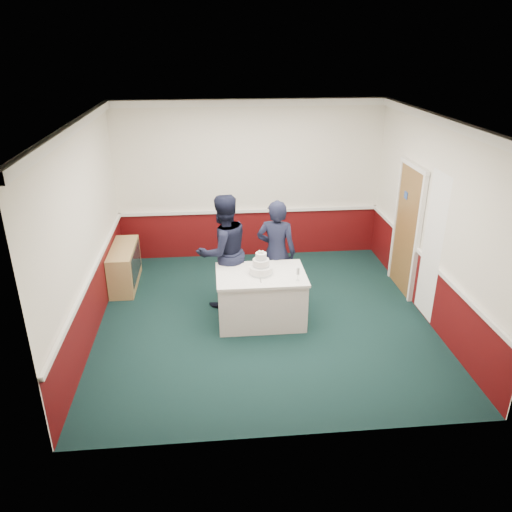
{
  "coord_description": "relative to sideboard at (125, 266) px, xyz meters",
  "views": [
    {
      "loc": [
        -0.76,
        -6.64,
        3.99
      ],
      "look_at": [
        -0.13,
        -0.1,
        1.1
      ],
      "focal_mm": 35.0,
      "sensor_mm": 36.0,
      "label": 1
    }
  ],
  "objects": [
    {
      "name": "wedding_cake",
      "position": [
        2.22,
        -1.42,
        0.55
      ],
      "size": [
        0.35,
        0.35,
        0.36
      ],
      "color": "white",
      "rests_on": "cake_table"
    },
    {
      "name": "room_shell",
      "position": [
        2.36,
        -0.76,
        1.62
      ],
      "size": [
        5.0,
        5.0,
        3.0
      ],
      "color": "white",
      "rests_on": "ground"
    },
    {
      "name": "cake_knife",
      "position": [
        2.19,
        -1.62,
        0.44
      ],
      "size": [
        0.02,
        0.22,
        0.0
      ],
      "primitive_type": "cube",
      "rotation": [
        0.0,
        0.0,
        -0.0
      ],
      "color": "silver",
      "rests_on": "cake_table"
    },
    {
      "name": "ground",
      "position": [
        2.28,
        -1.37,
        -0.35
      ],
      "size": [
        5.0,
        5.0,
        0.0
      ],
      "primitive_type": "plane",
      "color": "#122B28",
      "rests_on": "ground"
    },
    {
      "name": "person_woman",
      "position": [
        2.53,
        -0.82,
        0.51
      ],
      "size": [
        0.72,
        0.58,
        1.72
      ],
      "primitive_type": "imported",
      "rotation": [
        0.0,
        0.0,
        2.85
      ],
      "color": "black",
      "rests_on": "ground"
    },
    {
      "name": "cake_table",
      "position": [
        2.22,
        -1.42,
        0.05
      ],
      "size": [
        1.32,
        0.92,
        0.79
      ],
      "color": "white",
      "rests_on": "ground"
    },
    {
      "name": "champagne_flute",
      "position": [
        2.72,
        -1.7,
        0.58
      ],
      "size": [
        0.05,
        0.05,
        0.21
      ],
      "color": "silver",
      "rests_on": "cake_table"
    },
    {
      "name": "person_man",
      "position": [
        1.69,
        -0.84,
        0.57
      ],
      "size": [
        1.11,
        1.02,
        1.84
      ],
      "primitive_type": "imported",
      "rotation": [
        0.0,
        0.0,
        3.6
      ],
      "color": "black",
      "rests_on": "ground"
    },
    {
      "name": "sideboard",
      "position": [
        0.0,
        0.0,
        0.0
      ],
      "size": [
        0.41,
        1.2,
        0.7
      ],
      "color": "tan",
      "rests_on": "ground"
    }
  ]
}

